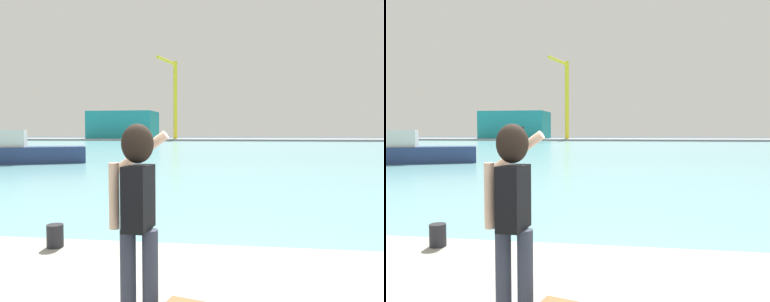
{
  "view_description": "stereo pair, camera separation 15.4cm",
  "coord_description": "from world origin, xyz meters",
  "views": [
    {
      "loc": [
        -0.0,
        -3.26,
        2.13
      ],
      "look_at": [
        -1.17,
        5.64,
        1.67
      ],
      "focal_mm": 33.81,
      "sensor_mm": 36.0,
      "label": 1
    },
    {
      "loc": [
        0.15,
        -3.24,
        2.13
      ],
      "look_at": [
        -1.17,
        5.64,
        1.67
      ],
      "focal_mm": 33.81,
      "sensor_mm": 36.0,
      "label": 2
    }
  ],
  "objects": [
    {
      "name": "ground_plane",
      "position": [
        0.0,
        50.0,
        0.0
      ],
      "size": [
        220.0,
        220.0,
        0.0
      ],
      "primitive_type": "plane",
      "color": "#334751"
    },
    {
      "name": "harbor_water",
      "position": [
        0.0,
        52.0,
        0.01
      ],
      "size": [
        140.0,
        100.0,
        0.02
      ],
      "primitive_type": "cube",
      "color": "#6BA8B2",
      "rests_on": "ground_plane"
    },
    {
      "name": "far_shore_dock",
      "position": [
        0.0,
        92.0,
        0.22
      ],
      "size": [
        140.0,
        20.0,
        0.44
      ],
      "primitive_type": "cube",
      "color": "gray",
      "rests_on": "ground_plane"
    },
    {
      "name": "person_photographer",
      "position": [
        -0.87,
        -0.24,
        1.53
      ],
      "size": [
        0.53,
        0.55,
        1.74
      ],
      "rotation": [
        0.0,
        0.0,
        1.5
      ],
      "color": "#2D3342",
      "rests_on": "quay_promenade"
    },
    {
      "name": "harbor_bollard",
      "position": [
        -2.64,
        1.6,
        0.63
      ],
      "size": [
        0.24,
        0.24,
        0.33
      ],
      "primitive_type": "cylinder",
      "color": "black",
      "rests_on": "quay_promenade"
    },
    {
      "name": "boat_moored",
      "position": [
        -15.03,
        19.33,
        0.82
      ],
      "size": [
        8.76,
        5.66,
        2.27
      ],
      "rotation": [
        0.0,
        0.0,
        0.44
      ],
      "color": "navy",
      "rests_on": "harbor_water"
    },
    {
      "name": "warehouse_left",
      "position": [
        -31.62,
        92.93,
        4.11
      ],
      "size": [
        17.63,
        10.53,
        7.34
      ],
      "primitive_type": "cube",
      "color": "teal",
      "rests_on": "far_shore_dock"
    },
    {
      "name": "port_crane",
      "position": [
        -16.57,
        87.32,
        12.12
      ],
      "size": [
        3.26,
        10.32,
        19.73
      ],
      "color": "yellow",
      "rests_on": "far_shore_dock"
    }
  ]
}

